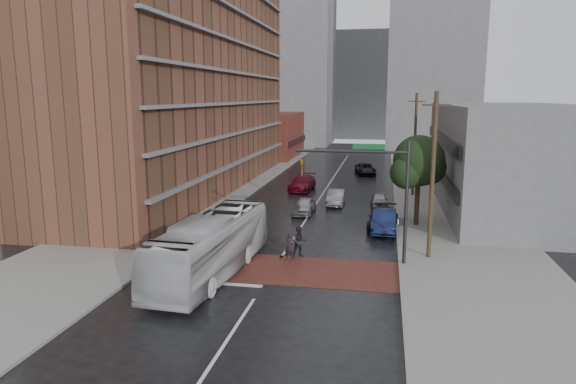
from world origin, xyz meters
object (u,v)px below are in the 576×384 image
(pedestrian_a, at_px, (290,247))
(car_travel_b, at_px, (336,197))
(car_parked_mid, at_px, (383,218))
(car_parked_near, at_px, (384,221))
(transit_bus, at_px, (211,246))
(car_parked_far, at_px, (379,200))
(car_travel_a, at_px, (304,206))
(pedestrian_b, at_px, (300,242))
(suv_travel, at_px, (365,169))
(car_travel_c, at_px, (302,183))

(pedestrian_a, relative_size, car_travel_b, 0.42)
(car_parked_mid, bearing_deg, car_parked_near, -81.72)
(car_travel_b, bearing_deg, car_parked_mid, -61.25)
(transit_bus, distance_m, car_parked_far, 21.53)
(car_travel_a, height_order, car_parked_near, car_parked_near)
(pedestrian_b, relative_size, car_travel_b, 0.46)
(car_travel_a, xyz_separation_m, car_parked_mid, (6.50, -3.61, 0.07))
(pedestrian_a, bearing_deg, transit_bus, -138.06)
(pedestrian_b, bearing_deg, car_parked_far, 51.88)
(pedestrian_a, bearing_deg, suv_travel, 86.81)
(pedestrian_b, relative_size, car_parked_mid, 0.37)
(car_travel_c, bearing_deg, car_travel_a, -76.31)
(pedestrian_a, bearing_deg, car_parked_near, 56.62)
(pedestrian_b, bearing_deg, suv_travel, 63.88)
(pedestrian_a, height_order, car_parked_near, pedestrian_a)
(pedestrian_a, height_order, car_travel_c, pedestrian_a)
(car_travel_b, bearing_deg, car_parked_near, -63.67)
(transit_bus, relative_size, car_travel_a, 3.01)
(pedestrian_b, distance_m, suv_travel, 34.68)
(transit_bus, distance_m, suv_travel, 39.19)
(pedestrian_a, distance_m, car_travel_b, 16.50)
(transit_bus, height_order, car_travel_a, transit_bus)
(pedestrian_a, distance_m, pedestrian_b, 0.94)
(pedestrian_a, xyz_separation_m, pedestrian_b, (0.46, 0.82, 0.08))
(transit_bus, bearing_deg, car_travel_b, 79.71)
(car_travel_b, bearing_deg, car_travel_a, -119.45)
(pedestrian_b, bearing_deg, car_parked_mid, 36.37)
(car_travel_b, xyz_separation_m, suv_travel, (1.88, 18.94, -0.00))
(transit_bus, xyz_separation_m, car_parked_mid, (9.19, 11.99, -0.91))
(car_travel_c, bearing_deg, car_parked_near, -57.35)
(suv_travel, distance_m, car_parked_mid, 26.69)
(car_travel_c, height_order, car_parked_near, car_parked_near)
(car_parked_far, bearing_deg, car_travel_c, 136.51)
(car_travel_b, distance_m, car_parked_far, 3.85)
(transit_bus, xyz_separation_m, car_parked_near, (9.27, 11.00, -0.86))
(car_travel_b, bearing_deg, pedestrian_a, -94.33)
(car_travel_a, height_order, car_parked_mid, car_parked_mid)
(transit_bus, distance_m, car_travel_c, 26.31)
(pedestrian_b, distance_m, car_parked_near, 8.63)
(transit_bus, height_order, suv_travel, transit_bus)
(car_travel_a, height_order, car_travel_b, car_travel_b)
(transit_bus, bearing_deg, car_travel_a, 84.08)
(pedestrian_a, relative_size, car_travel_c, 0.33)
(pedestrian_a, bearing_deg, car_travel_b, 87.64)
(transit_bus, xyz_separation_m, pedestrian_a, (3.77, 3.18, -0.78))
(pedestrian_a, relative_size, car_parked_mid, 0.34)
(pedestrian_b, relative_size, car_parked_far, 0.53)
(pedestrian_b, xyz_separation_m, car_travel_a, (-1.54, 11.60, -0.29))
(car_travel_c, bearing_deg, suv_travel, 67.49)
(car_travel_c, xyz_separation_m, car_parked_mid, (8.39, -14.29, -0.03))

